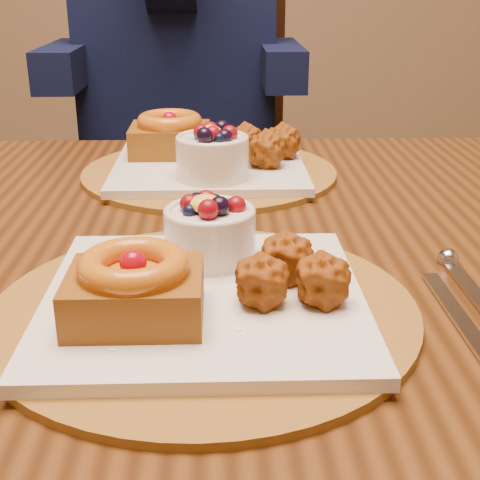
# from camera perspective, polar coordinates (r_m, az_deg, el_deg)

# --- Properties ---
(dining_table) EXTENTS (1.60, 0.90, 0.76)m
(dining_table) POSITION_cam_1_polar(r_m,az_deg,el_deg) (0.83, -2.68, -3.77)
(dining_table) COLOR #331A09
(dining_table) RESTS_ON ground
(place_setting_near) EXTENTS (0.38, 0.38, 0.09)m
(place_setting_near) POSITION_cam_1_polar(r_m,az_deg,el_deg) (0.60, -3.35, -3.84)
(place_setting_near) COLOR brown
(place_setting_near) RESTS_ON dining_table
(place_setting_far) EXTENTS (0.38, 0.38, 0.09)m
(place_setting_far) POSITION_cam_1_polar(r_m,az_deg,el_deg) (1.00, -2.86, 7.11)
(place_setting_far) COLOR brown
(place_setting_far) RESTS_ON dining_table
(cutlery_near) EXTENTS (0.06, 0.17, 0.00)m
(cutlery_near) POSITION_cam_1_polar(r_m,az_deg,el_deg) (0.64, 18.79, -5.24)
(cutlery_near) COLOR #B2B2B7
(cutlery_near) RESTS_ON dining_table
(chair_far) EXTENTS (0.52, 0.52, 1.00)m
(chair_far) POSITION_cam_1_polar(r_m,az_deg,el_deg) (1.75, -3.60, 5.82)
(chair_far) COLOR black
(chair_far) RESTS_ON ground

